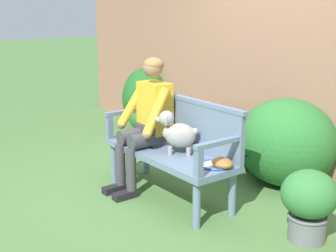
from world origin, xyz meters
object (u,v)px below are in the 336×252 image
dog_on_bench (177,132)px  tennis_racket (217,164)px  garden_bench (168,157)px  baseball_glove (222,163)px  person_seated (148,118)px  potted_plant (309,201)px

dog_on_bench → tennis_racket: size_ratio=0.73×
garden_bench → baseball_glove: bearing=7.7°
dog_on_bench → person_seated: bearing=-174.1°
tennis_racket → potted_plant: bearing=18.1°
person_seated → garden_bench: bearing=3.4°
baseball_glove → potted_plant: size_ratio=0.37×
baseball_glove → person_seated: bearing=-163.5°
baseball_glove → potted_plant: (0.72, 0.28, -0.18)m
tennis_racket → baseball_glove: size_ratio=2.56×
dog_on_bench → baseball_glove: dog_on_bench is taller
garden_bench → person_seated: bearing=-176.6°
garden_bench → dog_on_bench: size_ratio=3.71×
dog_on_bench → potted_plant: size_ratio=0.69×
tennis_racket → baseball_glove: baseball_glove is taller
garden_bench → potted_plant: (1.38, 0.37, -0.07)m
dog_on_bench → tennis_racket: dog_on_bench is taller
person_seated → tennis_racket: size_ratio=2.39×
garden_bench → potted_plant: bearing=14.9°
person_seated → dog_on_bench: size_ratio=3.27×
baseball_glove → tennis_racket: bearing=178.4°
garden_bench → dog_on_bench: dog_on_bench is taller
potted_plant → garden_bench: bearing=-165.1°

